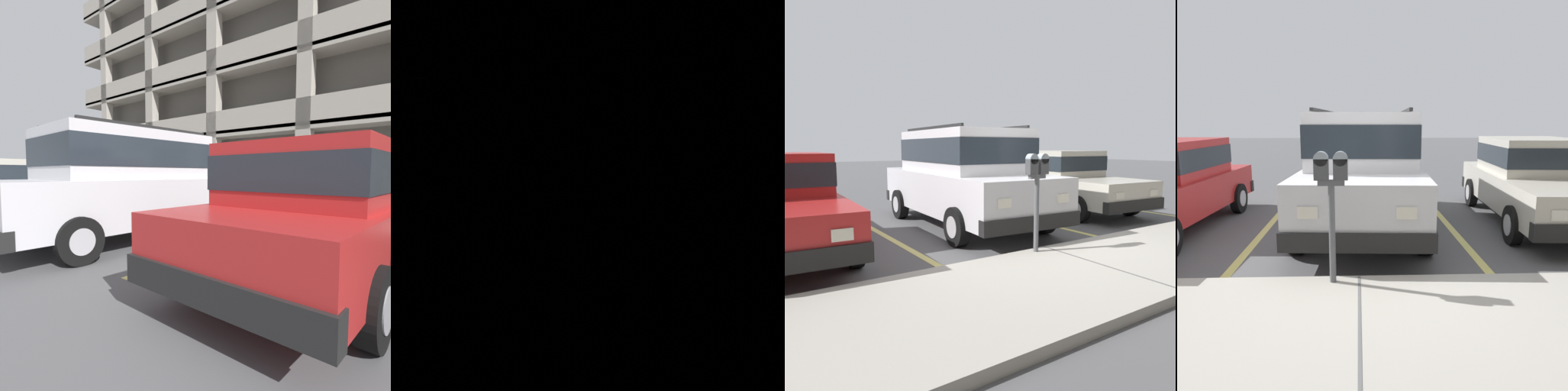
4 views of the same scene
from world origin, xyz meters
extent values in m
cube|color=#565659|center=(0.00, 0.00, -0.05)|extent=(80.00, 80.00, 0.10)
cube|color=#ADA89E|center=(0.00, 1.30, 0.06)|extent=(40.00, 2.20, 0.12)
cube|color=#606060|center=(0.00, 1.30, 0.12)|extent=(0.03, 2.16, 0.00)
cube|color=#DBD16B|center=(-4.85, -1.40, 0.00)|extent=(0.12, 4.80, 0.01)
cube|color=#DBD16B|center=(-1.62, -1.40, 0.00)|extent=(0.12, 4.80, 0.01)
cube|color=#DBD16B|center=(1.62, -1.40, 0.00)|extent=(0.12, 4.80, 0.01)
cube|color=silver|center=(-0.12, -2.34, 0.73)|extent=(2.11, 4.80, 0.80)
cube|color=silver|center=(-0.12, -2.39, 1.55)|extent=(1.78, 3.00, 0.84)
cube|color=#232B33|center=(-0.12, -2.39, 1.57)|extent=(1.81, 3.03, 0.46)
cube|color=black|center=(0.02, -0.03, 0.45)|extent=(1.88, 0.27, 0.24)
cube|color=black|center=(-0.25, -4.64, 0.45)|extent=(1.88, 0.27, 0.24)
cube|color=silver|center=(0.59, -0.01, 0.81)|extent=(0.24, 0.04, 0.14)
cube|color=silver|center=(-0.55, 0.05, 0.81)|extent=(0.24, 0.04, 0.14)
cylinder|color=black|center=(0.87, -0.93, 0.33)|extent=(0.24, 0.67, 0.66)
cylinder|color=#B2B2B7|center=(0.87, -0.93, 0.33)|extent=(0.24, 0.38, 0.36)
cylinder|color=black|center=(-0.93, -0.83, 0.33)|extent=(0.24, 0.67, 0.66)
cylinder|color=#B2B2B7|center=(-0.93, -0.83, 0.33)|extent=(0.24, 0.38, 0.36)
cylinder|color=black|center=(0.70, -3.84, 0.33)|extent=(0.24, 0.67, 0.66)
cylinder|color=#B2B2B7|center=(0.70, -3.84, 0.33)|extent=(0.24, 0.38, 0.36)
cylinder|color=black|center=(-1.10, -3.74, 0.33)|extent=(0.24, 0.67, 0.66)
cylinder|color=#B2B2B7|center=(-1.10, -3.74, 0.33)|extent=(0.24, 0.38, 0.36)
cube|color=black|center=(0.57, -2.43, 2.01)|extent=(0.20, 2.62, 0.05)
cube|color=black|center=(-0.81, -2.35, 2.01)|extent=(0.20, 2.62, 0.05)
cube|color=beige|center=(-3.25, -2.54, 0.60)|extent=(1.97, 4.50, 0.60)
cube|color=beige|center=(-3.27, -2.84, 1.22)|extent=(1.62, 2.07, 0.64)
cube|color=#232B33|center=(-3.27, -2.84, 1.24)|extent=(1.64, 2.09, 0.35)
cube|color=black|center=(-3.12, -0.38, 0.42)|extent=(1.74, 0.27, 0.24)
cube|color=black|center=(-3.39, -4.69, 0.42)|extent=(1.74, 0.27, 0.24)
cube|color=silver|center=(-2.59, -0.36, 0.66)|extent=(0.24, 0.04, 0.14)
cube|color=silver|center=(-3.64, -0.30, 0.66)|extent=(0.24, 0.04, 0.14)
cylinder|color=black|center=(-2.34, -1.23, 0.30)|extent=(0.20, 0.61, 0.60)
cylinder|color=#B2B2B7|center=(-2.34, -1.23, 0.30)|extent=(0.20, 0.34, 0.33)
cylinder|color=black|center=(-4.00, -1.12, 0.30)|extent=(0.20, 0.61, 0.60)
cylinder|color=#B2B2B7|center=(-4.00, -1.12, 0.30)|extent=(0.20, 0.34, 0.33)
cylinder|color=black|center=(-2.51, -3.95, 0.30)|extent=(0.20, 0.61, 0.60)
cylinder|color=#B2B2B7|center=(-2.51, -3.95, 0.30)|extent=(0.20, 0.34, 0.33)
cylinder|color=black|center=(-4.17, -3.85, 0.30)|extent=(0.20, 0.61, 0.60)
cylinder|color=#B2B2B7|center=(-4.17, -3.85, 0.30)|extent=(0.20, 0.34, 0.33)
cube|color=black|center=(3.46, 0.02, 0.42)|extent=(1.74, 0.25, 0.24)
cube|color=silver|center=(2.94, 0.10, 0.66)|extent=(0.24, 0.04, 0.14)
cylinder|color=black|center=(2.59, -0.73, 0.30)|extent=(0.19, 0.61, 0.60)
cylinder|color=#B2B2B7|center=(2.59, -0.73, 0.30)|extent=(0.20, 0.34, 0.33)
cylinder|color=black|center=(2.45, -3.46, 0.30)|extent=(0.19, 0.61, 0.60)
cylinder|color=#B2B2B7|center=(2.45, -3.46, 0.30)|extent=(0.20, 0.34, 0.33)
cylinder|color=#595B60|center=(0.29, 0.35, 0.65)|extent=(0.07, 0.07, 1.07)
cube|color=#595B60|center=(0.29, 0.35, 1.22)|extent=(0.28, 0.06, 0.06)
cube|color=#424447|center=(0.19, 0.35, 1.36)|extent=(0.15, 0.11, 0.22)
cylinder|color=#8C99A3|center=(0.19, 0.35, 1.47)|extent=(0.15, 0.11, 0.15)
cube|color=#B7B293|center=(0.19, 0.29, 1.32)|extent=(0.08, 0.01, 0.08)
cube|color=#424447|center=(0.39, 0.35, 1.36)|extent=(0.15, 0.11, 0.22)
cylinder|color=#8C99A3|center=(0.39, 0.35, 1.47)|extent=(0.15, 0.11, 0.15)
cube|color=#B7B293|center=(0.39, 0.29, 1.32)|extent=(0.08, 0.01, 0.08)
camera|label=1|loc=(4.49, -5.93, 1.23)|focal=28.00mm
camera|label=2|loc=(6.01, -1.16, 1.75)|focal=28.00mm
camera|label=3|loc=(3.95, 4.42, 1.63)|focal=35.00mm
camera|label=4|loc=(0.00, 4.28, 1.84)|focal=35.00mm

